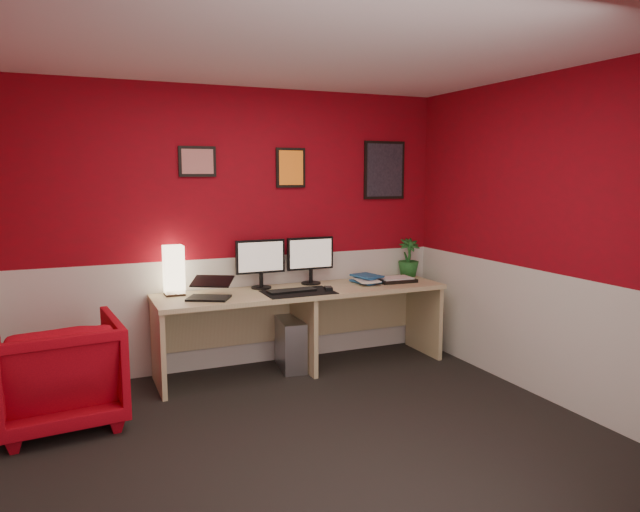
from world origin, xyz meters
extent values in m
cube|color=black|center=(0.00, 0.00, 0.00)|extent=(4.00, 3.50, 0.01)
cube|color=white|center=(0.00, 0.00, 2.50)|extent=(4.00, 3.50, 0.01)
cube|color=maroon|center=(0.00, 1.75, 1.25)|extent=(4.00, 0.01, 2.50)
cube|color=maroon|center=(0.00, -1.75, 1.25)|extent=(4.00, 0.01, 2.50)
cube|color=maroon|center=(2.00, 0.00, 1.25)|extent=(0.01, 3.50, 2.50)
cube|color=silver|center=(0.00, 1.75, 0.50)|extent=(4.00, 0.01, 1.00)
cube|color=silver|center=(2.00, 0.00, 0.50)|extent=(0.01, 3.50, 1.00)
cube|color=tan|center=(0.52, 1.41, 0.36)|extent=(2.60, 0.65, 0.73)
cube|color=#FFE5B2|center=(-0.57, 1.61, 0.93)|extent=(0.16, 0.16, 0.40)
cube|color=black|center=(-0.34, 1.33, 0.84)|extent=(0.40, 0.36, 0.22)
cube|color=black|center=(0.20, 1.60, 1.02)|extent=(0.45, 0.06, 0.58)
cube|color=black|center=(0.69, 1.62, 1.02)|extent=(0.45, 0.06, 0.58)
cube|color=black|center=(0.43, 1.29, 0.73)|extent=(0.60, 0.38, 0.01)
cube|color=black|center=(0.38, 1.32, 0.74)|extent=(0.43, 0.16, 0.02)
cube|color=black|center=(0.70, 1.25, 0.75)|extent=(0.08, 0.11, 0.03)
imported|color=#205A94|center=(1.08, 1.43, 0.74)|extent=(0.25, 0.30, 0.03)
imported|color=silver|center=(1.06, 1.40, 0.77)|extent=(0.23, 0.29, 0.02)
imported|color=#205A94|center=(1.09, 1.43, 0.79)|extent=(0.26, 0.31, 0.03)
cube|color=black|center=(1.47, 1.40, 0.74)|extent=(0.36, 0.27, 0.03)
imported|color=#19591E|center=(1.74, 1.61, 0.92)|extent=(0.24, 0.24, 0.38)
cube|color=#99999E|center=(0.42, 1.46, 0.23)|extent=(0.26, 0.47, 0.45)
imported|color=red|center=(-1.48, 0.98, 0.38)|extent=(0.88, 0.91, 0.76)
cube|color=red|center=(-0.32, 1.74, 1.85)|extent=(0.32, 0.02, 0.26)
cube|color=orange|center=(0.54, 1.74, 1.80)|extent=(0.28, 0.02, 0.36)
cube|color=black|center=(1.51, 1.74, 1.78)|extent=(0.44, 0.02, 0.56)
camera|label=1|loc=(-1.37, -3.36, 1.75)|focal=33.05mm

